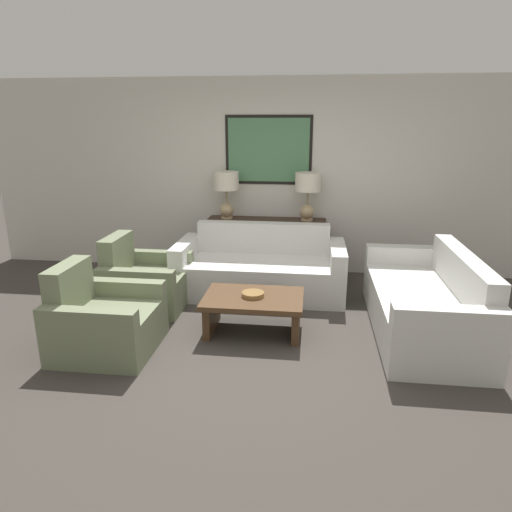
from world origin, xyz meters
The scene contains 11 objects.
ground_plane centered at (0.00, 0.00, 0.00)m, with size 20.00×20.00×0.00m, color #3D3833.
back_wall centered at (0.00, 2.52, 1.33)m, with size 8.08×0.12×2.65m.
console_table centered at (0.00, 2.25, 0.39)m, with size 1.61×0.39×0.79m.
table_lamp_left centered at (-0.55, 2.25, 1.22)m, with size 0.34×0.34×0.64m.
table_lamp_right centered at (0.55, 2.25, 1.22)m, with size 0.34×0.34×0.64m.
couch_by_back_wall centered at (0.00, 1.53, 0.29)m, with size 2.06×0.92×0.83m.
couch_by_side centered at (1.79, 0.64, 0.29)m, with size 0.92×2.06×0.83m.
coffee_table centered at (0.06, 0.40, 0.28)m, with size 1.00×0.68×0.39m.
decorative_bowl centered at (0.05, 0.40, 0.41)m, with size 0.22×0.22×0.04m.
armchair_near_back_wall centered at (-1.28, 0.94, 0.28)m, with size 0.87×0.88×0.83m.
armchair_near_camera centered at (-1.28, -0.13, 0.28)m, with size 0.87×0.88×0.83m.
Camera 1 is at (0.61, -3.84, 2.08)m, focal length 32.00 mm.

